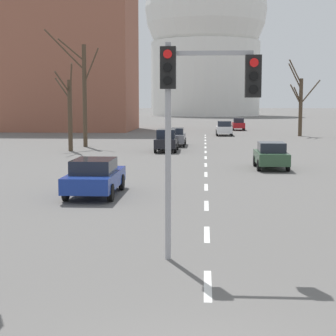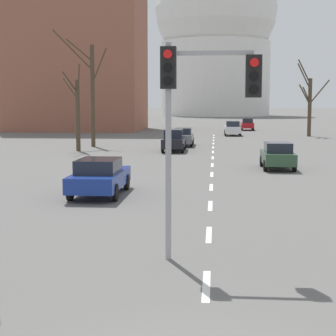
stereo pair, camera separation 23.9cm
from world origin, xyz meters
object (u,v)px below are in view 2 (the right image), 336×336
Objects in this scene: sedan_near_right at (183,137)px; sedan_far_right at (100,176)px; sedan_near_left at (233,128)px; traffic_signal_centre_tall at (198,96)px; sedan_distant_centre at (174,140)px; sedan_mid_centre at (278,155)px; sedan_far_left at (247,124)px.

sedan_near_right is 0.99× the size of sedan_far_right.
sedan_near_left reaches higher than sedan_near_right.
sedan_near_left is (2.41, 51.62, -3.04)m from traffic_signal_centre_tall.
traffic_signal_centre_tall is at bearing -92.67° from sedan_near_left.
traffic_signal_centre_tall is 30.21m from sedan_distant_centre.
sedan_near_right is 26.44m from sedan_far_right.
sedan_mid_centre is at bearing 78.19° from traffic_signal_centre_tall.
sedan_far_left is 35.25m from sedan_distant_centre.
sedan_near_left is 12.98m from sedan_far_left.
sedan_far_left is at bearing 76.22° from sedan_near_right.
sedan_far_right is (-1.91, -26.37, -0.03)m from sedan_near_right.
sedan_near_right is at bearing 85.86° from sedan_far_right.
sedan_far_left is 0.99× the size of sedan_far_right.
sedan_near_left is at bearing 73.71° from sedan_near_right.
sedan_far_right is (-8.17, -9.76, 0.00)m from sedan_mid_centre.
sedan_mid_centre is (1.54, -32.77, -0.06)m from sedan_near_left.
sedan_near_left is 1.02× the size of sedan_near_right.
sedan_near_right reaches higher than sedan_mid_centre.
sedan_near_left is 1.01× the size of sedan_far_left.
sedan_near_right is at bearing 85.62° from sedan_distant_centre.
sedan_mid_centre is 0.86× the size of sedan_far_right.
sedan_near_right is (-2.32, 35.45, -3.07)m from traffic_signal_centre_tall.
traffic_signal_centre_tall is at bearing -86.26° from sedan_near_right.
sedan_far_left is at bearing 80.75° from sedan_far_right.
sedan_distant_centre reaches higher than sedan_far_left.
traffic_signal_centre_tall is 1.14× the size of sedan_near_right.
traffic_signal_centre_tall reaches higher than sedan_near_right.
sedan_far_left is at bearing 88.95° from sedan_mid_centre.
sedan_near_left is at bearing 87.33° from traffic_signal_centre_tall.
sedan_near_right is 17.75m from sedan_mid_centre.
sedan_near_left is 32.81m from sedan_mid_centre.
sedan_far_left is at bearing 85.76° from traffic_signal_centre_tall.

